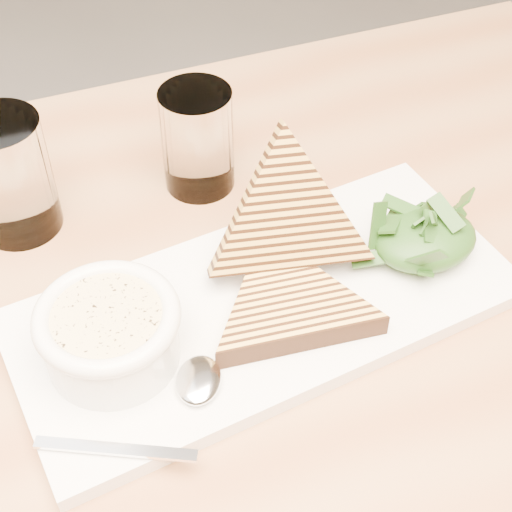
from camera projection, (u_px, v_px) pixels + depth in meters
name	position (u px, v px, depth m)	size (l,w,h in m)	color
table_top	(133.00, 405.00, 0.63)	(1.28, 0.85, 0.04)	brown
table_leg_br	(439.00, 235.00, 1.29)	(0.06, 0.06, 0.69)	brown
platter	(265.00, 306.00, 0.67)	(0.43, 0.19, 0.02)	white
soup_bowl	(111.00, 340.00, 0.61)	(0.10, 0.10, 0.04)	white
soup	(107.00, 318.00, 0.59)	(0.09, 0.09, 0.01)	#DBC082
bowl_rim	(106.00, 317.00, 0.59)	(0.11, 0.11, 0.01)	white
sandwich_flat	(289.00, 305.00, 0.64)	(0.17, 0.17, 0.02)	gold
sandwich_lean	(288.00, 218.00, 0.65)	(0.17, 0.17, 0.09)	gold
salad_base	(425.00, 239.00, 0.69)	(0.09, 0.07, 0.04)	black
arugula_pile	(427.00, 232.00, 0.68)	(0.11, 0.10, 0.05)	#295218
spoon_bowl	(199.00, 380.00, 0.60)	(0.03, 0.05, 0.01)	silver
spoon_handle	(116.00, 449.00, 0.56)	(0.12, 0.01, 0.00)	silver
glass_near	(9.00, 176.00, 0.71)	(0.08, 0.08, 0.12)	white
glass_far	(198.00, 140.00, 0.76)	(0.07, 0.07, 0.11)	white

